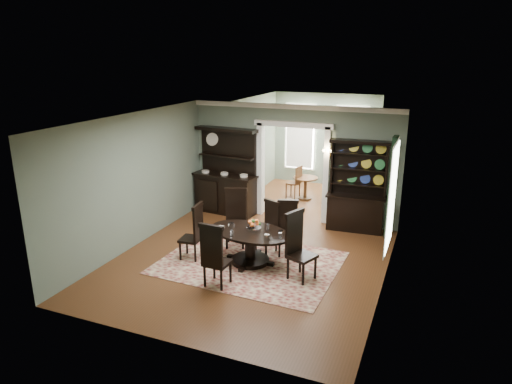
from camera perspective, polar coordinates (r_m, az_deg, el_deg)
room at (r=9.18m, az=-0.93°, el=0.21°), size 5.51×6.01×3.01m
parlor at (r=14.27m, az=7.75°, el=5.89°), size 3.51×3.50×3.01m
doorway_trim at (r=11.86m, az=4.66°, el=4.23°), size 2.08×0.25×2.57m
right_window at (r=9.38m, az=16.59°, el=0.00°), size 0.15×1.47×2.12m
wall_sconce at (r=11.42m, az=9.03°, el=4.97°), size 0.27×0.21×0.21m
rug at (r=9.69m, az=-0.79°, el=-8.83°), size 3.70×2.82×0.01m
dining_table at (r=9.52m, az=-0.73°, el=-6.10°), size 1.97×1.93×0.71m
centerpiece at (r=9.46m, az=-0.30°, el=-4.35°), size 1.53×0.98×0.25m
chair_far_left at (r=10.36m, az=-2.55°, el=-2.96°), size 0.61×0.60×1.32m
chair_far_mid at (r=10.06m, az=1.67°, el=-4.11°), size 0.55×0.54×1.15m
chair_far_right at (r=9.95m, az=3.97°, el=-4.24°), size 0.55×0.54×1.20m
chair_end_left at (r=9.71m, az=-7.67°, el=-4.78°), size 0.48×0.50×1.24m
chair_end_right at (r=8.87m, az=5.23°, el=-6.43°), size 0.63×0.64×1.36m
chair_near at (r=8.51m, az=-5.26°, el=-7.75°), size 0.50×0.48×1.29m
sideboard at (r=12.46m, az=-3.77°, el=1.06°), size 1.82×0.79×2.33m
welsh_dresser at (r=11.46m, az=12.44°, el=-0.75°), size 1.47×0.62×2.24m
parlor_table at (r=13.71m, az=6.19°, el=0.89°), size 0.74×0.74×0.68m
parlor_chair_left at (r=13.71m, az=4.92°, el=1.34°), size 0.45×0.44×1.01m
parlor_chair_right at (r=13.60m, az=9.39°, el=1.06°), size 0.47×0.45×1.02m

